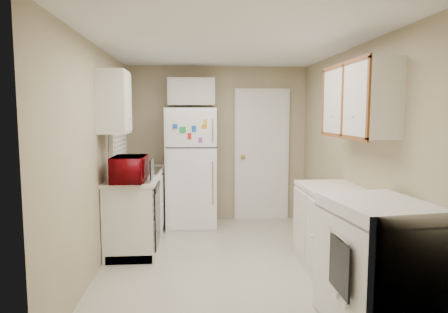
{
  "coord_description": "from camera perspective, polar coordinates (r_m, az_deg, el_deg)",
  "views": [
    {
      "loc": [
        -0.37,
        -4.34,
        1.67
      ],
      "look_at": [
        0.0,
        0.5,
        1.15
      ],
      "focal_mm": 32.0,
      "sensor_mm": 36.0,
      "label": 1
    }
  ],
  "objects": [
    {
      "name": "floor",
      "position": [
        4.66,
        0.48,
        -14.87
      ],
      "size": [
        3.8,
        3.8,
        0.0
      ],
      "primitive_type": "plane",
      "color": "beige",
      "rests_on": "ground"
    },
    {
      "name": "ceiling",
      "position": [
        4.41,
        0.51,
        15.64
      ],
      "size": [
        3.8,
        3.8,
        0.0
      ],
      "primitive_type": "plane",
      "color": "white",
      "rests_on": "floor"
    },
    {
      "name": "wall_left",
      "position": [
        4.48,
        -17.63,
        -0.19
      ],
      "size": [
        3.8,
        3.8,
        0.0
      ],
      "primitive_type": "plane",
      "color": "tan",
      "rests_on": "floor"
    },
    {
      "name": "wall_right",
      "position": [
        4.71,
        17.73,
        0.09
      ],
      "size": [
        3.8,
        3.8,
        0.0
      ],
      "primitive_type": "plane",
      "color": "tan",
      "rests_on": "floor"
    },
    {
      "name": "wall_back",
      "position": [
        6.27,
        -0.97,
        1.82
      ],
      "size": [
        2.8,
        2.8,
        0.0
      ],
      "primitive_type": "plane",
      "color": "tan",
      "rests_on": "floor"
    },
    {
      "name": "wall_front",
      "position": [
        2.51,
        4.17,
        -4.73
      ],
      "size": [
        2.8,
        2.8,
        0.0
      ],
      "primitive_type": "plane",
      "color": "tan",
      "rests_on": "floor"
    },
    {
      "name": "left_counter",
      "position": [
        5.43,
        -12.08,
        -7.01
      ],
      "size": [
        0.6,
        1.8,
        0.9
      ],
      "primitive_type": "cube",
      "color": "silver",
      "rests_on": "floor"
    },
    {
      "name": "dishwasher",
      "position": [
        4.81,
        -9.59,
        -8.18
      ],
      "size": [
        0.03,
        0.58,
        0.72
      ],
      "primitive_type": "cube",
      "color": "black",
      "rests_on": "floor"
    },
    {
      "name": "sink",
      "position": [
        5.5,
        -11.97,
        -2.49
      ],
      "size": [
        0.54,
        0.74,
        0.16
      ],
      "primitive_type": "cube",
      "color": "gray",
      "rests_on": "left_counter"
    },
    {
      "name": "microwave",
      "position": [
        4.63,
        -13.35,
        -1.74
      ],
      "size": [
        0.53,
        0.3,
        0.35
      ],
      "primitive_type": "imported",
      "rotation": [
        0.0,
        0.0,
        1.56
      ],
      "color": "maroon",
      "rests_on": "left_counter"
    },
    {
      "name": "soap_bottle",
      "position": [
        5.75,
        -12.14,
        -0.71
      ],
      "size": [
        0.11,
        0.11,
        0.2
      ],
      "primitive_type": "imported",
      "rotation": [
        0.0,
        0.0,
        0.26
      ],
      "color": "white",
      "rests_on": "left_counter"
    },
    {
      "name": "window_blinds",
      "position": [
        5.48,
        -14.85,
        5.19
      ],
      "size": [
        0.1,
        0.98,
        1.08
      ],
      "primitive_type": "cube",
      "color": "silver",
      "rests_on": "wall_left"
    },
    {
      "name": "upper_cabinet_left",
      "position": [
        4.64,
        -15.43,
        7.5
      ],
      "size": [
        0.3,
        0.45,
        0.7
      ],
      "primitive_type": "cube",
      "color": "silver",
      "rests_on": "wall_left"
    },
    {
      "name": "refrigerator",
      "position": [
        5.9,
        -4.61,
        -1.63
      ],
      "size": [
        0.75,
        0.73,
        1.75
      ],
      "primitive_type": "cube",
      "rotation": [
        0.0,
        0.0,
        -0.04
      ],
      "color": "white",
      "rests_on": "floor"
    },
    {
      "name": "cabinet_over_fridge",
      "position": [
        6.1,
        -4.71,
        9.21
      ],
      "size": [
        0.7,
        0.3,
        0.4
      ],
      "primitive_type": "cube",
      "color": "silver",
      "rests_on": "wall_back"
    },
    {
      "name": "interior_door",
      "position": [
        6.32,
        5.4,
        0.2
      ],
      "size": [
        0.86,
        0.06,
        2.08
      ],
      "primitive_type": "cube",
      "color": "white",
      "rests_on": "floor"
    },
    {
      "name": "right_counter",
      "position": [
        4.02,
        17.69,
        -11.86
      ],
      "size": [
        0.6,
        2.0,
        0.9
      ],
      "primitive_type": "cube",
      "color": "silver",
      "rests_on": "floor"
    },
    {
      "name": "stove",
      "position": [
        3.42,
        21.02,
        -14.15
      ],
      "size": [
        0.78,
        0.92,
        1.02
      ],
      "primitive_type": "cube",
      "rotation": [
        0.0,
        0.0,
        0.12
      ],
      "color": "white",
      "rests_on": "floor"
    },
    {
      "name": "upper_cabinet_right",
      "position": [
        4.17,
        18.67,
        7.58
      ],
      "size": [
        0.3,
        1.2,
        0.7
      ],
      "primitive_type": "cube",
      "color": "silver",
      "rests_on": "wall_right"
    }
  ]
}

